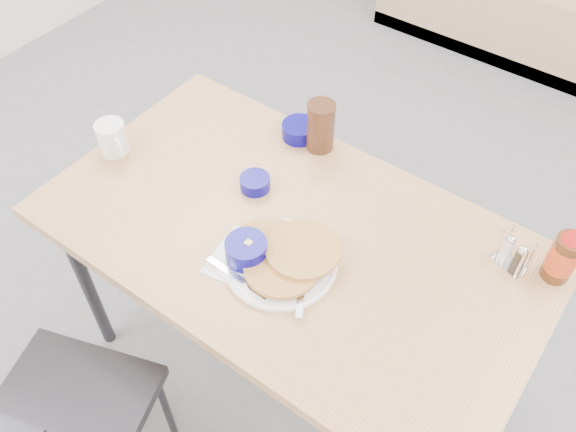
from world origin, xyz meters
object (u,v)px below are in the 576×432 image
Objects in this scene: amber_tumbler at (321,126)px; creamer_bowl at (299,130)px; diner_chair at (40,430)px; syrup_bottle at (564,255)px; dining_table at (291,246)px; coffee_mug at (113,138)px; condiment_caddy at (513,255)px; grits_setting at (246,253)px; butter_bowl at (255,183)px; pancake_plate at (282,258)px.

creamer_bowl is at bearing 180.00° from amber_tumbler.
syrup_bottle reaches higher than diner_chair.
syrup_bottle is at bearing 24.34° from dining_table.
condiment_caddy is at bearing 14.79° from coffee_mug.
diner_chair is (-0.24, -0.76, -0.16)m from dining_table.
dining_table is 6.14× the size of grits_setting.
syrup_bottle reaches higher than dining_table.
butter_bowl is 0.85m from syrup_bottle.
grits_setting is at bearing -70.05° from creamer_bowl.
amber_tumbler reaches higher than coffee_mug.
butter_bowl is (0.03, -0.26, -0.00)m from creamer_bowl.
diner_chair is 4.78× the size of syrup_bottle.
condiment_caddy is (0.49, 0.35, 0.02)m from pancake_plate.
creamer_bowl is 0.75m from condiment_caddy.
dining_table is at bearing -22.73° from butter_bowl.
creamer_bowl reaches higher than butter_bowl.
coffee_mug is at bearing 171.10° from grits_setting.
creamer_bowl is at bearing 176.61° from syrup_bottle.
condiment_caddy is at bearing 33.84° from diner_chair.
amber_tumbler reaches higher than dining_table.
pancake_plate reaches higher than butter_bowl.
syrup_bottle is (0.85, -0.05, 0.06)m from creamer_bowl.
pancake_plate is 2.75× the size of creamer_bowl.
coffee_mug is 1.21× the size of condiment_caddy.
creamer_bowl is 1.24× the size of butter_bowl.
diner_chair is 8.43× the size of creamer_bowl.
pancake_plate is 0.71m from syrup_bottle.
creamer_bowl reaches higher than dining_table.
diner_chair is 0.69m from grits_setting.
grits_setting reaches higher than pancake_plate.
amber_tumbler is at bearing 101.30° from grits_setting.
amber_tumbler is 0.78m from syrup_bottle.
amber_tumbler reaches higher than condiment_caddy.
butter_bowl is at bearing 157.27° from dining_table.
creamer_bowl is at bearing -166.65° from condiment_caddy.
condiment_caddy is at bearing 35.98° from pancake_plate.
diner_chair reaches higher than amber_tumbler.
grits_setting is (-0.08, -0.05, 0.01)m from pancake_plate.
coffee_mug reaches higher than butter_bowl.
amber_tumbler is (-0.10, 0.49, 0.05)m from grits_setting.
dining_table is 0.60m from condiment_caddy.
dining_table is at bearing 4.84° from coffee_mug.
creamer_bowl is 0.26m from butter_bowl.
condiment_caddy is at bearing 13.82° from butter_bowl.
dining_table is at bearing 76.10° from grits_setting.
grits_setting is at bearing -8.90° from coffee_mug.
creamer_bowl is 0.68× the size of amber_tumbler.
grits_setting is at bearing -103.90° from dining_table.
dining_table is 10.73× the size of coffee_mug.
butter_bowl is at bearing -83.96° from creamer_bowl.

